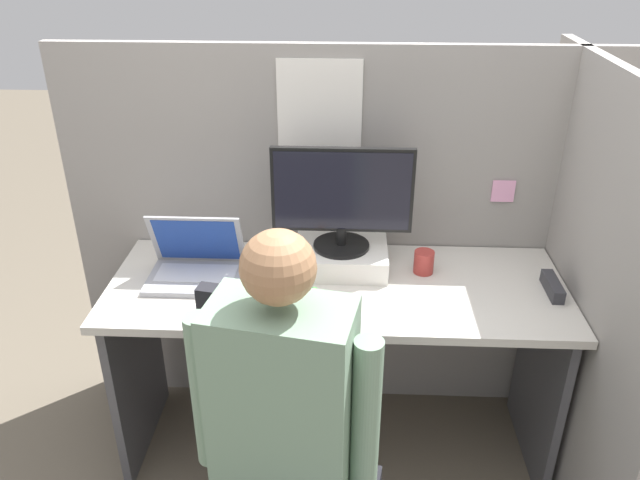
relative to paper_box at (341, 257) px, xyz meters
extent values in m
cube|color=gray|center=(-0.01, 0.21, -0.04)|extent=(2.10, 0.04, 1.52)
cube|color=white|center=(-0.09, 0.18, 0.46)|extent=(0.30, 0.01, 0.43)
cube|color=#F4EA66|center=(0.11, 0.18, 0.23)|extent=(0.07, 0.01, 0.07)
cube|color=#EA9EC6|center=(0.60, 0.18, 0.20)|extent=(0.08, 0.01, 0.08)
cube|color=gray|center=(0.81, -0.18, -0.04)|extent=(0.04, 1.22, 1.52)
cube|color=beige|center=(-0.01, -0.12, -0.06)|extent=(1.60, 0.60, 0.03)
cube|color=#4C4C51|center=(-0.78, -0.12, -0.44)|extent=(0.03, 0.51, 0.73)
cube|color=#4C4C51|center=(0.75, -0.12, -0.44)|extent=(0.03, 0.51, 0.73)
cube|color=white|center=(0.00, 0.00, 0.00)|extent=(0.33, 0.26, 0.08)
cylinder|color=black|center=(0.00, 0.00, 0.05)|extent=(0.20, 0.20, 0.01)
cylinder|color=black|center=(0.00, 0.00, 0.09)|extent=(0.04, 0.04, 0.07)
cube|color=black|center=(0.00, 0.00, 0.26)|extent=(0.50, 0.02, 0.31)
cube|color=black|center=(0.00, -0.01, 0.26)|extent=(0.47, 0.00, 0.28)
cube|color=#99999E|center=(-0.51, -0.12, -0.03)|extent=(0.33, 0.23, 0.02)
cube|color=silver|center=(-0.51, -0.11, -0.02)|extent=(0.28, 0.13, 0.00)
cube|color=#99999E|center=(-0.51, -0.05, 0.09)|extent=(0.33, 0.10, 0.22)
cube|color=#1E3D93|center=(-0.51, -0.06, 0.09)|extent=(0.29, 0.08, 0.19)
ellipsoid|color=black|center=(-0.26, -0.16, -0.02)|extent=(0.07, 0.04, 0.04)
cube|color=#2D2D33|center=(0.73, -0.14, -0.02)|extent=(0.04, 0.16, 0.05)
cone|color=orange|center=(-0.09, -0.29, -0.02)|extent=(0.05, 0.13, 0.05)
cylinder|color=green|center=(-0.09, -0.21, -0.02)|extent=(0.03, 0.02, 0.03)
cube|color=black|center=(-0.18, -0.58, -0.08)|extent=(0.44, 0.13, 0.55)
cube|color=gray|center=(-0.13, -0.83, 0.04)|extent=(0.37, 0.26, 0.56)
sphere|color=#9E704C|center=(-0.13, -0.83, 0.43)|extent=(0.17, 0.17, 0.17)
cylinder|color=gray|center=(-0.33, -0.80, 0.04)|extent=(0.07, 0.07, 0.45)
cylinder|color=gray|center=(0.07, -0.87, 0.04)|extent=(0.07, 0.07, 0.45)
cylinder|color=#A3332D|center=(0.30, -0.02, 0.00)|extent=(0.07, 0.07, 0.08)
camera|label=1|loc=(0.02, -1.99, 1.10)|focal=35.00mm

